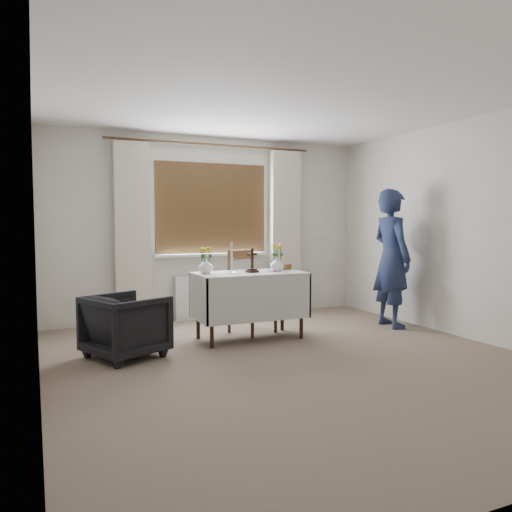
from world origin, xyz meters
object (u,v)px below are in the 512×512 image
(person, at_px, (392,258))
(wooden_cross, at_px, (252,260))
(wooden_chair, at_px, (252,292))
(armchair, at_px, (126,326))
(flower_vase_right, at_px, (277,264))
(altar_table, at_px, (250,306))
(flower_vase_left, at_px, (206,266))

(person, height_order, wooden_cross, person)
(wooden_chair, distance_m, armchair, 1.66)
(flower_vase_right, bearing_deg, wooden_cross, -177.44)
(altar_table, relative_size, wooden_cross, 4.46)
(wooden_cross, height_order, flower_vase_right, wooden_cross)
(armchair, height_order, flower_vase_left, flower_vase_left)
(person, xyz_separation_m, flower_vase_left, (-2.41, 0.21, -0.03))
(person, bearing_deg, altar_table, 89.89)
(flower_vase_left, bearing_deg, flower_vase_right, -6.29)
(altar_table, bearing_deg, flower_vase_right, -0.41)
(armchair, relative_size, flower_vase_right, 4.14)
(armchair, bearing_deg, altar_table, -105.30)
(altar_table, relative_size, person, 0.71)
(wooden_chair, relative_size, wooden_cross, 3.60)
(wooden_chair, distance_m, flower_vase_left, 0.75)
(wooden_chair, relative_size, person, 0.57)
(flower_vase_left, bearing_deg, armchair, -161.45)
(armchair, bearing_deg, flower_vase_left, -95.60)
(person, distance_m, flower_vase_left, 2.42)
(person, height_order, flower_vase_left, person)
(wooden_cross, bearing_deg, flower_vase_left, 155.51)
(altar_table, height_order, flower_vase_left, flower_vase_left)
(person, relative_size, flower_vase_right, 10.47)
(wooden_chair, bearing_deg, flower_vase_right, -74.53)
(wooden_chair, relative_size, flower_vase_right, 5.99)
(flower_vase_left, distance_m, flower_vase_right, 0.85)
(wooden_chair, bearing_deg, altar_table, -140.80)
(armchair, height_order, person, person)
(wooden_chair, xyz_separation_m, flower_vase_left, (-0.64, -0.17, 0.35))
(wooden_cross, xyz_separation_m, flower_vase_left, (-0.52, 0.11, -0.05))
(altar_table, xyz_separation_m, flower_vase_left, (-0.49, 0.09, 0.47))
(person, distance_m, wooden_cross, 1.89)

